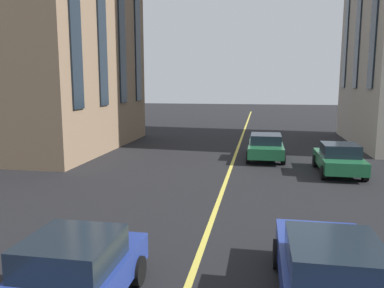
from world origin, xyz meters
TOP-DOWN VIEW (x-y plane):
  - lane_centre_line at (20.00, 0.00)m, footprint 80.00×0.16m
  - car_blue_parked_a at (9.15, 1.87)m, footprint 3.90×1.89m
  - car_green_near at (21.40, -4.90)m, footprint 3.90×1.89m
  - car_blue_far at (10.15, -2.69)m, footprint 4.40×1.95m
  - car_green_mid at (24.42, -1.67)m, footprint 4.40×1.95m

SIDE VIEW (x-z plane):
  - lane_centre_line at x=20.00m, z-range 0.00..0.01m
  - car_blue_parked_a at x=9.15m, z-range 0.00..1.40m
  - car_green_near at x=21.40m, z-range 0.00..1.40m
  - car_blue_far at x=10.15m, z-range 0.02..1.39m
  - car_green_mid at x=24.42m, z-range 0.02..1.39m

